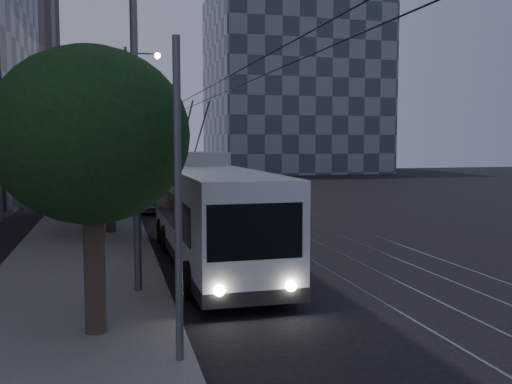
{
  "coord_description": "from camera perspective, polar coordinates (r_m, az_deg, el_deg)",
  "views": [
    {
      "loc": [
        -6.46,
        -20.18,
        4.15
      ],
      "look_at": [
        -0.46,
        3.31,
        1.99
      ],
      "focal_mm": 40.0,
      "sensor_mm": 36.0,
      "label": 1
    }
  ],
  "objects": [
    {
      "name": "tree_4",
      "position": [
        47.05,
        -14.8,
        5.18
      ],
      "size": [
        4.38,
        4.38,
        6.36
      ],
      "color": "#30241B",
      "rests_on": "ground"
    },
    {
      "name": "car_white_c",
      "position": [
        44.94,
        -9.98,
        0.63
      ],
      "size": [
        1.56,
        4.37,
        1.43
      ],
      "primitive_type": "imported",
      "rotation": [
        0.0,
        0.0,
        0.01
      ],
      "color": "silver",
      "rests_on": "ground"
    },
    {
      "name": "tree_5",
      "position": [
        58.82,
        -14.44,
        5.22
      ],
      "size": [
        4.91,
        4.91,
        6.67
      ],
      "color": "#30241B",
      "rests_on": "ground"
    },
    {
      "name": "trolleybus",
      "position": [
        19.22,
        -4.64,
        -2.17
      ],
      "size": [
        2.78,
        12.61,
        5.63
      ],
      "rotation": [
        0.0,
        0.0,
        0.01
      ],
      "color": "silver",
      "rests_on": "ground"
    },
    {
      "name": "streetlamp_near",
      "position": [
        15.53,
        -10.52,
        10.7
      ],
      "size": [
        2.29,
        0.44,
        9.39
      ],
      "color": "#5B5B5D",
      "rests_on": "ground"
    },
    {
      "name": "streetlamp_far",
      "position": [
        44.09,
        -12.25,
        8.21
      ],
      "size": [
        2.66,
        0.44,
        11.13
      ],
      "color": "#5B5B5D",
      "rests_on": "ground"
    },
    {
      "name": "tree_3",
      "position": [
        36.18,
        -14.48,
        6.17
      ],
      "size": [
        5.43,
        5.43,
        7.39
      ],
      "color": "#30241B",
      "rests_on": "ground"
    },
    {
      "name": "tree_2",
      "position": [
        33.0,
        -14.49,
        6.18
      ],
      "size": [
        5.29,
        5.29,
        7.27
      ],
      "color": "#30241B",
      "rests_on": "ground"
    },
    {
      "name": "car_white_b",
      "position": [
        42.79,
        -11.4,
        0.33
      ],
      "size": [
        2.25,
        4.78,
        1.35
      ],
      "primitive_type": "imported",
      "rotation": [
        0.0,
        0.0,
        0.08
      ],
      "color": "silver",
      "rests_on": "ground"
    },
    {
      "name": "tree_1",
      "position": [
        25.84,
        -14.5,
        5.82
      ],
      "size": [
        5.53,
        5.53,
        7.05
      ],
      "color": "#30241B",
      "rests_on": "ground"
    },
    {
      "name": "building_distant_right",
      "position": [
        79.44,
        3.74,
        10.75
      ],
      "size": [
        22.0,
        18.0,
        24.0
      ],
      "primitive_type": "cube",
      "color": "#3A414A",
      "rests_on": "ground"
    },
    {
      "name": "car_white_d",
      "position": [
        49.93,
        -9.99,
        1.14
      ],
      "size": [
        2.17,
        4.71,
        1.56
      ],
      "primitive_type": "imported",
      "rotation": [
        0.0,
        0.0,
        0.07
      ],
      "color": "silver",
      "rests_on": "ground"
    },
    {
      "name": "ground",
      "position": [
        21.59,
        3.37,
        -6.0
      ],
      "size": [
        120.0,
        120.0,
        0.0
      ],
      "primitive_type": "plane",
      "color": "black",
      "rests_on": "ground"
    },
    {
      "name": "sidewalk",
      "position": [
        40.4,
        -15.74,
        -0.89
      ],
      "size": [
        5.0,
        90.0,
        0.15
      ],
      "primitive_type": "cube",
      "color": "slate",
      "rests_on": "ground"
    },
    {
      "name": "car_white_a",
      "position": [
        34.42,
        -10.54,
        -0.7
      ],
      "size": [
        1.94,
        4.36,
        1.46
      ],
      "primitive_type": "imported",
      "rotation": [
        0.0,
        0.0,
        -0.05
      ],
      "color": "silver",
      "rests_on": "ground"
    },
    {
      "name": "overhead_wires",
      "position": [
        40.21,
        -12.25,
        4.01
      ],
      "size": [
        2.23,
        90.0,
        6.0
      ],
      "color": "black",
      "rests_on": "ground"
    },
    {
      "name": "pickup_silver",
      "position": [
        32.76,
        -7.68,
        -0.88
      ],
      "size": [
        2.75,
        5.61,
        1.53
      ],
      "primitive_type": "imported",
      "rotation": [
        0.0,
        0.0,
        -0.04
      ],
      "color": "#ABAEB3",
      "rests_on": "ground"
    },
    {
      "name": "tree_0",
      "position": [
        12.14,
        -16.14,
        5.35
      ],
      "size": [
        4.04,
        4.04,
        6.09
      ],
      "color": "#30241B",
      "rests_on": "ground"
    },
    {
      "name": "tram_rails",
      "position": [
        41.37,
        -1.76,
        -0.66
      ],
      "size": [
        4.52,
        90.0,
        0.02
      ],
      "color": "gray",
      "rests_on": "ground"
    }
  ]
}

